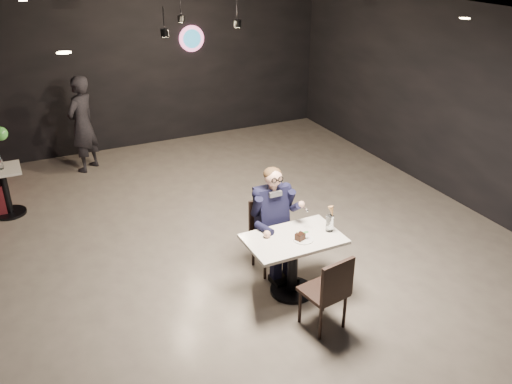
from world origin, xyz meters
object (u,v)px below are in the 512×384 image
chair_far (271,237)px  sundae_glass (330,223)px  chair_near (323,290)px  main_table (293,265)px  seated_man (272,219)px  passerby (82,124)px  side_table (6,194)px

chair_far → sundae_glass: bearing=-53.0°
chair_near → sundae_glass: sundae_glass is taller
main_table → seated_man: seated_man is taller
sundae_glass → passerby: size_ratio=0.12×
chair_far → sundae_glass: 0.84m
sundae_glass → side_table: bearing=132.8°
main_table → passerby: 5.08m
sundae_glass → chair_near: bearing=-126.0°
chair_far → passerby: (-1.52, 4.27, 0.39)m
chair_far → side_table: (-2.91, 3.03, -0.12)m
main_table → chair_near: bearing=-90.0°
main_table → chair_far: size_ratio=1.20×
chair_near → sundae_glass: 0.86m
sundae_glass → main_table: bearing=174.3°
chair_far → side_table: chair_far is taller
seated_man → passerby: bearing=109.6°
main_table → passerby: bearing=107.5°
seated_man → side_table: 4.22m
main_table → passerby: size_ratio=0.65×
side_table → passerby: (1.39, 1.24, 0.51)m
side_table → sundae_glass: bearing=-47.2°
main_table → side_table: main_table is taller
seated_man → passerby: passerby is taller
seated_man → sundae_glass: size_ratio=7.18×
side_table → chair_far: bearing=-46.2°
side_table → chair_near: bearing=-55.5°
chair_far → passerby: passerby is taller
side_table → passerby: bearing=41.7°
main_table → seated_man: bearing=90.0°
chair_far → seated_man: 0.26m
main_table → chair_near: (0.00, -0.66, 0.09)m
seated_man → side_table: (-2.91, 3.03, -0.38)m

